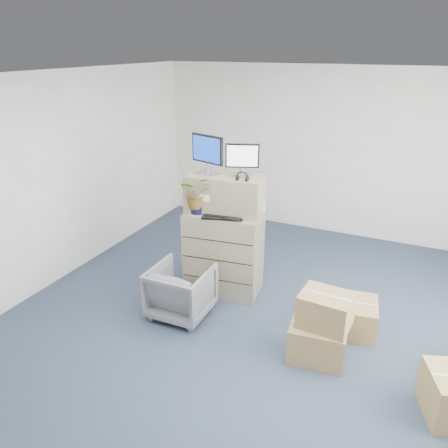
{
  "coord_description": "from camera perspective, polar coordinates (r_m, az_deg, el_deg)",
  "views": [
    {
      "loc": [
        1.42,
        -3.78,
        3.1
      ],
      "look_at": [
        -0.53,
        0.4,
        1.18
      ],
      "focal_mm": 35.0,
      "sensor_mm": 36.0,
      "label": 1
    }
  ],
  "objects": [
    {
      "name": "keyboard",
      "position": [
        5.36,
        -0.16,
        0.98
      ],
      "size": [
        0.54,
        0.35,
        0.03
      ],
      "primitive_type": "cube",
      "rotation": [
        0.0,
        0.0,
        0.29
      ],
      "color": "black",
      "rests_on": "filing_cabinet_lower"
    },
    {
      "name": "tissue_box",
      "position": [
        5.48,
        4.02,
        2.45
      ],
      "size": [
        0.29,
        0.23,
        0.1
      ],
      "primitive_type": "cube",
      "rotation": [
        0.0,
        0.0,
        0.44
      ],
      "color": "#3985C4",
      "rests_on": "external_drive"
    },
    {
      "name": "monitor_left",
      "position": [
        5.43,
        -2.19,
        9.37
      ],
      "size": [
        0.48,
        0.25,
        0.48
      ],
      "rotation": [
        0.0,
        0.0,
        -0.29
      ],
      "color": "#99999E",
      "rests_on": "filing_cabinet_upper"
    },
    {
      "name": "mouse",
      "position": [
        5.33,
        3.25,
        0.82
      ],
      "size": [
        0.1,
        0.07,
        0.03
      ],
      "primitive_type": "ellipsoid",
      "rotation": [
        0.0,
        0.0,
        -0.18
      ],
      "color": "silver",
      "rests_on": "filing_cabinet_lower"
    },
    {
      "name": "potted_plant",
      "position": [
        5.41,
        -3.54,
        3.64
      ],
      "size": [
        0.48,
        0.51,
        0.41
      ],
      "rotation": [
        0.0,
        0.0,
        0.13
      ],
      "color": "#9CB390",
      "rests_on": "filing_cabinet_lower"
    },
    {
      "name": "office_chair",
      "position": [
        5.36,
        -5.63,
        -8.42
      ],
      "size": [
        0.7,
        0.65,
        0.71
      ],
      "primitive_type": "imported",
      "rotation": [
        0.0,
        0.0,
        3.16
      ],
      "color": "#5A5A5F",
      "rests_on": "ground"
    },
    {
      "name": "ground",
      "position": [
        5.09,
        3.62,
        -14.99
      ],
      "size": [
        7.0,
        7.0,
        0.0
      ],
      "primitive_type": "plane",
      "color": "#2A394C",
      "rests_on": "ground"
    },
    {
      "name": "phone_dock",
      "position": [
        5.53,
        -0.55,
        2.05
      ],
      "size": [
        0.07,
        0.06,
        0.15
      ],
      "rotation": [
        0.0,
        0.0,
        0.13
      ],
      "color": "silver",
      "rests_on": "filing_cabinet_lower"
    },
    {
      "name": "cardboard_boxes",
      "position": [
        4.89,
        23.5,
        -14.97
      ],
      "size": [
        2.51,
        1.52,
        0.76
      ],
      "color": "olive",
      "rests_on": "ground"
    },
    {
      "name": "water_bottle",
      "position": [
        5.51,
        1.39,
        2.81
      ],
      "size": [
        0.07,
        0.07,
        0.25
      ],
      "primitive_type": "cylinder",
      "color": "#919298",
      "rests_on": "filing_cabinet_lower"
    },
    {
      "name": "filing_cabinet_lower",
      "position": [
        5.75,
        -0.0,
        -3.7
      ],
      "size": [
        1.02,
        0.7,
        1.12
      ],
      "primitive_type": "cube",
      "rotation": [
        0.0,
        0.0,
        0.13
      ],
      "color": "gray",
      "rests_on": "ground"
    },
    {
      "name": "filing_cabinet_upper",
      "position": [
        5.49,
        0.17,
        4.01
      ],
      "size": [
        1.01,
        0.59,
        0.48
      ],
      "primitive_type": "cube",
      "rotation": [
        0.0,
        0.0,
        0.13
      ],
      "color": "gray",
      "rests_on": "filing_cabinet_lower"
    },
    {
      "name": "external_drive",
      "position": [
        5.55,
        3.48,
        1.86
      ],
      "size": [
        0.2,
        0.15,
        0.06
      ],
      "primitive_type": "cube",
      "rotation": [
        0.0,
        0.0,
        0.07
      ],
      "color": "black",
      "rests_on": "filing_cabinet_lower"
    },
    {
      "name": "monitor_right",
      "position": [
        5.31,
        2.4,
        8.57
      ],
      "size": [
        0.39,
        0.22,
        0.4
      ],
      "rotation": [
        0.0,
        0.0,
        0.35
      ],
      "color": "#99999E",
      "rests_on": "filing_cabinet_upper"
    },
    {
      "name": "wall_back",
      "position": [
        7.62,
        13.78,
        9.02
      ],
      "size": [
        6.0,
        0.02,
        2.8
      ],
      "primitive_type": "cube",
      "color": "silver",
      "rests_on": "ground"
    },
    {
      "name": "headphones",
      "position": [
        5.19,
        2.39,
        6.12
      ],
      "size": [
        0.14,
        0.03,
        0.14
      ],
      "primitive_type": "torus",
      "rotation": [
        1.57,
        0.0,
        0.13
      ],
      "color": "black",
      "rests_on": "filing_cabinet_upper"
    }
  ]
}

